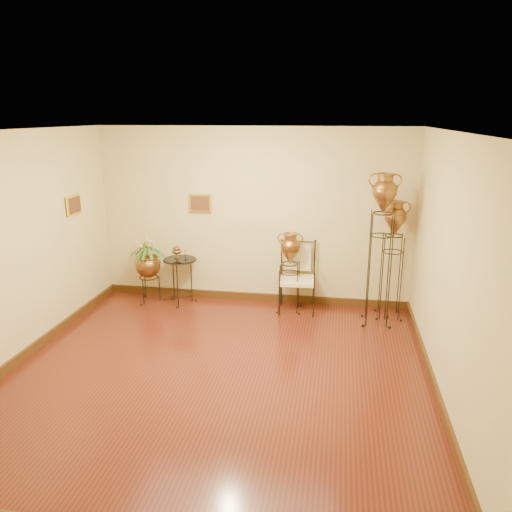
% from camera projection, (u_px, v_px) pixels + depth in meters
% --- Properties ---
extents(ground, '(5.00, 5.00, 0.00)m').
position_uv_depth(ground, '(217.00, 373.00, 5.93)').
color(ground, '#561B14').
rests_on(ground, ground).
extents(room_shell, '(5.02, 5.02, 2.81)m').
position_uv_depth(room_shell, '(213.00, 231.00, 5.46)').
color(room_shell, beige).
rests_on(room_shell, ground).
extents(amphora_tall, '(0.58, 0.58, 2.22)m').
position_uv_depth(amphora_tall, '(381.00, 248.00, 7.07)').
color(amphora_tall, black).
rests_on(amphora_tall, ground).
extents(amphora_mid, '(0.41, 0.41, 1.80)m').
position_uv_depth(amphora_mid, '(392.00, 259.00, 7.37)').
color(amphora_mid, black).
rests_on(amphora_mid, ground).
extents(amphora_short, '(0.40, 0.40, 1.26)m').
position_uv_depth(amphora_short, '(290.00, 272.00, 7.69)').
color(amphora_short, black).
rests_on(amphora_short, ground).
extents(planter_urn, '(0.84, 0.84, 1.19)m').
position_uv_depth(planter_urn, '(148.00, 262.00, 8.05)').
color(planter_urn, black).
rests_on(planter_urn, ground).
extents(armchair, '(0.63, 0.59, 1.07)m').
position_uv_depth(armchair, '(297.00, 278.00, 7.70)').
color(armchair, black).
rests_on(armchair, ground).
extents(side_table, '(0.60, 0.60, 0.95)m').
position_uv_depth(side_table, '(181.00, 280.00, 8.04)').
color(side_table, black).
rests_on(side_table, ground).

